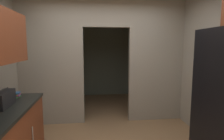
# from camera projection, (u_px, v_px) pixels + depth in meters

# --- Properties ---
(kitchen_partition) EXTENTS (3.47, 0.12, 2.81)m
(kitchen_partition) POSITION_uv_depth(u_px,v_px,m) (103.00, 53.00, 3.94)
(kitchen_partition) COLOR #9E998C
(kitchen_partition) RESTS_ON ground
(adjoining_room_shell) EXTENTS (3.47, 2.33, 2.81)m
(adjoining_room_shell) POSITION_uv_depth(u_px,v_px,m) (100.00, 54.00, 5.56)
(adjoining_room_shell) COLOR gray
(adjoining_room_shell) RESTS_ON ground
(boombox) EXTENTS (0.16, 0.40, 0.22)m
(boombox) POSITION_uv_depth(u_px,v_px,m) (3.00, 99.00, 2.34)
(boombox) COLOR black
(boombox) RESTS_ON lower_cabinet_run
(book_stack) EXTENTS (0.14, 0.17, 0.07)m
(book_stack) POSITION_uv_depth(u_px,v_px,m) (16.00, 95.00, 2.78)
(book_stack) COLOR #388C47
(book_stack) RESTS_ON lower_cabinet_run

